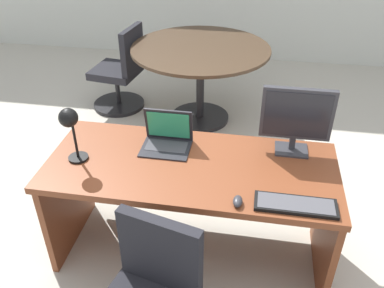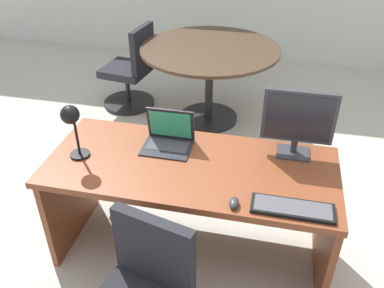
% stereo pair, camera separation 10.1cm
% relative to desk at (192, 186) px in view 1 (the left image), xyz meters
% --- Properties ---
extents(ground, '(12.00, 12.00, 0.00)m').
position_rel_desk_xyz_m(ground, '(0.00, 1.45, -0.54)').
color(ground, '#B7B2A3').
extents(desk, '(1.73, 0.75, 0.75)m').
position_rel_desk_xyz_m(desk, '(0.00, 0.00, 0.00)').
color(desk, brown).
rests_on(desk, ground).
extents(monitor, '(0.42, 0.16, 0.43)m').
position_rel_desk_xyz_m(monitor, '(0.59, 0.20, 0.45)').
color(monitor, '#2D2D33').
rests_on(monitor, desk).
extents(laptop, '(0.30, 0.24, 0.23)m').
position_rel_desk_xyz_m(laptop, '(-0.18, 0.14, 0.27)').
color(laptop, black).
rests_on(laptop, desk).
extents(keyboard, '(0.43, 0.14, 0.02)m').
position_rel_desk_xyz_m(keyboard, '(0.60, -0.32, 0.21)').
color(keyboard, black).
rests_on(keyboard, desk).
extents(mouse, '(0.05, 0.09, 0.04)m').
position_rel_desk_xyz_m(mouse, '(0.30, -0.35, 0.22)').
color(mouse, '#2D2D33').
rests_on(mouse, desk).
extents(desk_lamp, '(0.12, 0.14, 0.36)m').
position_rel_desk_xyz_m(desk_lamp, '(-0.68, -0.13, 0.46)').
color(desk_lamp, black).
rests_on(desk_lamp, desk).
extents(meeting_table, '(1.35, 1.35, 0.79)m').
position_rel_desk_xyz_m(meeting_table, '(-0.22, 1.78, 0.06)').
color(meeting_table, black).
rests_on(meeting_table, ground).
extents(meeting_chair_near, '(0.56, 0.56, 0.91)m').
position_rel_desk_xyz_m(meeting_chair_near, '(-1.10, 1.91, -0.17)').
color(meeting_chair_near, black).
rests_on(meeting_chair_near, ground).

